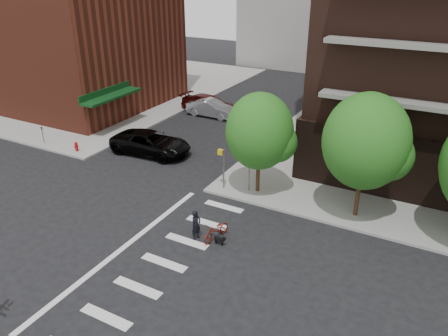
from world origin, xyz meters
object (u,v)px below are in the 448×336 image
object	(u,v)px
fire_hydrant	(76,146)
parked_car_maroon	(209,104)
parked_car_black	(151,143)
scooter	(216,231)
parked_car_silver	(212,108)
dog_walker	(196,225)

from	to	relation	value
fire_hydrant	parked_car_maroon	distance (m)	13.77
parked_car_black	fire_hydrant	bearing A→B (deg)	113.44
parked_car_black	scooter	bearing A→B (deg)	-130.84
fire_hydrant	parked_car_black	world-z (taller)	parked_car_black
parked_car_silver	scooter	bearing A→B (deg)	-149.14
fire_hydrant	parked_car_black	size ratio (longest dim) A/B	0.12
scooter	dog_walker	world-z (taller)	dog_walker
fire_hydrant	parked_car_silver	xyz separation A→B (m)	(4.64, 12.26, 0.24)
scooter	parked_car_black	bearing A→B (deg)	153.45
dog_walker	parked_car_maroon	bearing A→B (deg)	41.52
fire_hydrant	parked_car_silver	world-z (taller)	parked_car_silver
parked_car_silver	fire_hydrant	bearing A→B (deg)	159.69
dog_walker	parked_car_black	bearing A→B (deg)	61.20
fire_hydrant	dog_walker	size ratio (longest dim) A/B	0.45
fire_hydrant	scooter	distance (m)	15.50
parked_car_silver	dog_walker	distance (m)	19.85
parked_car_black	parked_car_maroon	bearing A→B (deg)	3.31
fire_hydrant	scooter	bearing A→B (deg)	-18.33
parked_car_silver	parked_car_black	bearing A→B (deg)	-177.45
parked_car_silver	parked_car_maroon	bearing A→B (deg)	42.86
fire_hydrant	parked_car_black	distance (m)	5.62
parked_car_black	scooter	xyz separation A→B (m)	(9.71, -7.41, -0.35)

